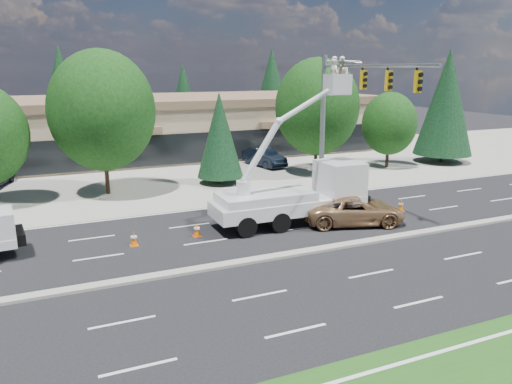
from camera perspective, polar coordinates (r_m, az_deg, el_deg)
name	(u,v)px	position (r m, az deg, el deg)	size (l,w,h in m)	color
ground	(229,265)	(21.55, -3.06, -8.36)	(140.00, 140.00, 0.00)	black
concrete_apron	(139,176)	(40.14, -13.25, 1.84)	(140.00, 22.00, 0.01)	#9B998D
road_median	(229,264)	(21.52, -3.06, -8.21)	(120.00, 0.55, 0.12)	#9B998D
strip_mall	(117,126)	(49.43, -15.63, 7.25)	(50.40, 15.40, 5.50)	tan
tree_front_d	(102,111)	(34.01, -17.18, 8.87)	(6.79, 6.79, 9.42)	#332114
tree_front_e	(220,135)	(36.04, -4.17, 6.51)	(3.34, 3.34, 6.58)	#332114
tree_front_f	(317,107)	(39.26, 7.00, 9.64)	(6.50, 6.50, 9.02)	#332114
tree_front_g	(389,124)	(43.38, 14.99, 7.56)	(4.54, 4.54, 6.30)	#332114
tree_front_h	(446,102)	(47.22, 20.91, 9.58)	(5.02, 5.02, 9.89)	#332114
tree_back_b	(62,91)	(60.79, -21.32, 10.74)	(5.43, 5.43, 10.70)	#332114
tree_back_c	(184,97)	(63.10, -8.26, 10.67)	(4.45, 4.45, 8.77)	#332114
tree_back_d	(272,87)	(67.28, 1.81, 11.93)	(5.47, 5.47, 10.79)	#332114
signal_mast	(342,104)	(30.90, 9.84, 9.83)	(2.76, 10.16, 9.00)	gray
bucket_truck	(303,188)	(26.96, 5.35, 0.43)	(8.52, 2.76, 8.79)	silver
traffic_cone_b	(134,239)	(24.38, -13.79, -5.21)	(0.40, 0.40, 0.70)	#E45D07
traffic_cone_c	(197,230)	(25.12, -6.78, -4.32)	(0.40, 0.40, 0.70)	#E45D07
traffic_cone_d	(309,215)	(27.51, 6.10, -2.67)	(0.40, 0.40, 0.70)	#E45D07
traffic_cone_e	(401,205)	(30.53, 16.22, -1.48)	(0.40, 0.40, 0.70)	#E45D07
minivan	(354,210)	(27.35, 11.15, -2.05)	(2.51, 5.44, 1.51)	#A4794F
parked_car_east	(264,157)	(42.77, 0.93, 4.00)	(1.65, 4.73, 1.56)	black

